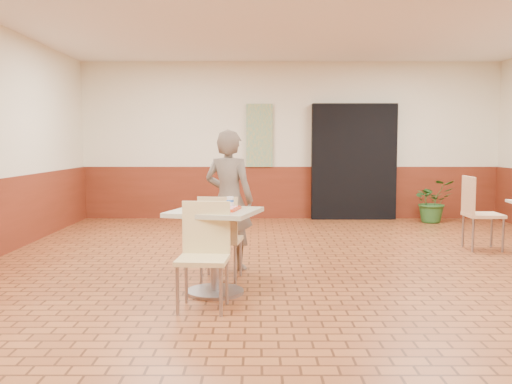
{
  "coord_description": "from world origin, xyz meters",
  "views": [
    {
      "loc": [
        -0.66,
        -5.99,
        1.47
      ],
      "look_at": [
        -0.66,
        -0.03,
        0.95
      ],
      "focal_mm": 40.0,
      "sensor_mm": 36.0,
      "label": 1
    }
  ],
  "objects_px": {
    "chair_second_left": "(477,209)",
    "potted_plant": "(433,201)",
    "chair_main_front": "(204,249)",
    "paper_cup": "(230,201)",
    "chair_main_back": "(220,234)",
    "customer": "(229,200)",
    "main_table": "(215,237)",
    "ring_donut": "(207,205)",
    "serving_tray": "(215,208)",
    "long_john_donut": "(221,206)"
  },
  "relations": [
    {
      "from": "ring_donut",
      "to": "potted_plant",
      "type": "bearing_deg",
      "value": 52.66
    },
    {
      "from": "chair_main_front",
      "to": "paper_cup",
      "type": "xyz_separation_m",
      "value": [
        0.21,
        0.58,
        0.37
      ]
    },
    {
      "from": "chair_second_left",
      "to": "potted_plant",
      "type": "relative_size",
      "value": 1.27
    },
    {
      "from": "serving_tray",
      "to": "long_john_donut",
      "type": "relative_size",
      "value": 3.34
    },
    {
      "from": "main_table",
      "to": "customer",
      "type": "bearing_deg",
      "value": 85.46
    },
    {
      "from": "serving_tray",
      "to": "chair_second_left",
      "type": "relative_size",
      "value": 0.45
    },
    {
      "from": "ring_donut",
      "to": "paper_cup",
      "type": "relative_size",
      "value": 1.14
    },
    {
      "from": "chair_main_back",
      "to": "long_john_donut",
      "type": "distance_m",
      "value": 0.67
    },
    {
      "from": "chair_main_back",
      "to": "chair_second_left",
      "type": "distance_m",
      "value": 3.86
    },
    {
      "from": "main_table",
      "to": "chair_main_front",
      "type": "height_order",
      "value": "chair_main_front"
    },
    {
      "from": "ring_donut",
      "to": "potted_plant",
      "type": "xyz_separation_m",
      "value": [
        3.72,
        4.87,
        -0.47
      ]
    },
    {
      "from": "chair_main_back",
      "to": "customer",
      "type": "xyz_separation_m",
      "value": [
        0.07,
        0.6,
        0.3
      ]
    },
    {
      "from": "main_table",
      "to": "ring_donut",
      "type": "relative_size",
      "value": 8.21
    },
    {
      "from": "main_table",
      "to": "paper_cup",
      "type": "height_order",
      "value": "paper_cup"
    },
    {
      "from": "chair_main_back",
      "to": "customer",
      "type": "relative_size",
      "value": 0.56
    },
    {
      "from": "chair_main_back",
      "to": "chair_main_front",
      "type": "bearing_deg",
      "value": 92.95
    },
    {
      "from": "main_table",
      "to": "chair_main_back",
      "type": "height_order",
      "value": "chair_main_back"
    },
    {
      "from": "ring_donut",
      "to": "paper_cup",
      "type": "height_order",
      "value": "paper_cup"
    },
    {
      "from": "chair_second_left",
      "to": "potted_plant",
      "type": "xyz_separation_m",
      "value": [
        0.21,
        2.64,
        -0.17
      ]
    },
    {
      "from": "long_john_donut",
      "to": "potted_plant",
      "type": "xyz_separation_m",
      "value": [
        3.57,
        4.99,
        -0.47
      ]
    },
    {
      "from": "chair_main_back",
      "to": "serving_tray",
      "type": "height_order",
      "value": "chair_main_back"
    },
    {
      "from": "chair_main_front",
      "to": "chair_second_left",
      "type": "xyz_separation_m",
      "value": [
        3.49,
        2.76,
        0.04
      ]
    },
    {
      "from": "customer",
      "to": "chair_second_left",
      "type": "height_order",
      "value": "customer"
    },
    {
      "from": "chair_main_front",
      "to": "paper_cup",
      "type": "bearing_deg",
      "value": 75.1
    },
    {
      "from": "serving_tray",
      "to": "potted_plant",
      "type": "relative_size",
      "value": 0.57
    },
    {
      "from": "chair_main_back",
      "to": "chair_second_left",
      "type": "height_order",
      "value": "chair_second_left"
    },
    {
      "from": "main_table",
      "to": "long_john_donut",
      "type": "distance_m",
      "value": 0.33
    },
    {
      "from": "main_table",
      "to": "serving_tray",
      "type": "xyz_separation_m",
      "value": [
        0.0,
        0.0,
        0.28
      ]
    },
    {
      "from": "chair_main_back",
      "to": "serving_tray",
      "type": "distance_m",
      "value": 0.59
    },
    {
      "from": "main_table",
      "to": "serving_tray",
      "type": "bearing_deg",
      "value": 90.0
    },
    {
      "from": "main_table",
      "to": "customer",
      "type": "distance_m",
      "value": 1.13
    },
    {
      "from": "serving_tray",
      "to": "ring_donut",
      "type": "height_order",
      "value": "ring_donut"
    },
    {
      "from": "main_table",
      "to": "serving_tray",
      "type": "distance_m",
      "value": 0.28
    },
    {
      "from": "chair_main_front",
      "to": "customer",
      "type": "relative_size",
      "value": 0.58
    },
    {
      "from": "paper_cup",
      "to": "potted_plant",
      "type": "distance_m",
      "value": 5.97
    },
    {
      "from": "serving_tray",
      "to": "chair_main_back",
      "type": "bearing_deg",
      "value": 87.98
    },
    {
      "from": "chair_second_left",
      "to": "serving_tray",
      "type": "bearing_deg",
      "value": 125.15
    },
    {
      "from": "main_table",
      "to": "chair_main_back",
      "type": "xyz_separation_m",
      "value": [
        0.02,
        0.49,
        -0.04
      ]
    },
    {
      "from": "main_table",
      "to": "long_john_donut",
      "type": "bearing_deg",
      "value": -42.99
    },
    {
      "from": "customer",
      "to": "ring_donut",
      "type": "xyz_separation_m",
      "value": [
        -0.16,
        -1.04,
        0.06
      ]
    },
    {
      "from": "chair_main_front",
      "to": "customer",
      "type": "distance_m",
      "value": 1.6
    },
    {
      "from": "main_table",
      "to": "potted_plant",
      "type": "height_order",
      "value": "main_table"
    },
    {
      "from": "main_table",
      "to": "chair_second_left",
      "type": "xyz_separation_m",
      "value": [
        3.43,
        2.29,
        0.01
      ]
    },
    {
      "from": "customer",
      "to": "ring_donut",
      "type": "bearing_deg",
      "value": 102.45
    },
    {
      "from": "chair_second_left",
      "to": "customer",
      "type": "bearing_deg",
      "value": 111.08
    },
    {
      "from": "chair_main_back",
      "to": "chair_second_left",
      "type": "relative_size",
      "value": 0.9
    },
    {
      "from": "customer",
      "to": "serving_tray",
      "type": "xyz_separation_m",
      "value": [
        -0.09,
        -1.1,
        0.03
      ]
    },
    {
      "from": "customer",
      "to": "paper_cup",
      "type": "bearing_deg",
      "value": 114.76
    },
    {
      "from": "chair_main_front",
      "to": "ring_donut",
      "type": "height_order",
      "value": "chair_main_front"
    },
    {
      "from": "chair_main_front",
      "to": "potted_plant",
      "type": "bearing_deg",
      "value": 60.25
    }
  ]
}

